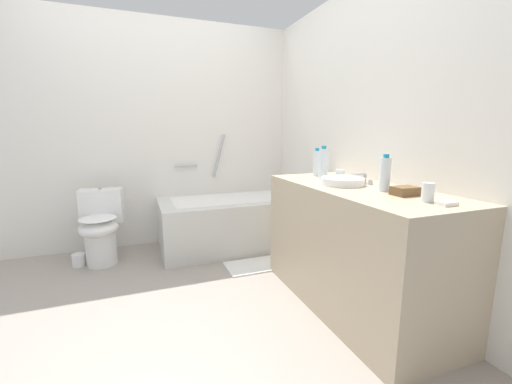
{
  "coord_description": "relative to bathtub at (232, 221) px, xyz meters",
  "views": [
    {
      "loc": [
        -0.2,
        -2.14,
        1.19
      ],
      "look_at": [
        0.67,
        0.15,
        0.73
      ],
      "focal_mm": 22.61,
      "sensor_mm": 36.0,
      "label": 1
    }
  ],
  "objects": [
    {
      "name": "water_bottle_2",
      "position": [
        0.47,
        -0.88,
        0.67
      ],
      "size": [
        0.06,
        0.06,
        0.23
      ],
      "color": "silver",
      "rests_on": "vanity_counter"
    },
    {
      "name": "bathtub",
      "position": [
        0.0,
        0.0,
        0.0
      ],
      "size": [
        1.45,
        0.77,
        1.16
      ],
      "color": "silver",
      "rests_on": "ground_plane"
    },
    {
      "name": "sink_faucet",
      "position": [
        0.57,
        -1.33,
        0.59
      ],
      "size": [
        0.12,
        0.15,
        0.08
      ],
      "color": "#B5B5BA",
      "rests_on": "vanity_counter"
    },
    {
      "name": "water_bottle_1",
      "position": [
        0.43,
        -1.02,
        0.68
      ],
      "size": [
        0.07,
        0.07,
        0.25
      ],
      "color": "silver",
      "rests_on": "vanity_counter"
    },
    {
      "name": "toilet",
      "position": [
        -1.24,
        -0.0,
        0.06
      ],
      "size": [
        0.39,
        0.51,
        0.67
      ],
      "rotation": [
        0.0,
        0.0,
        -1.67
      ],
      "color": "white",
      "rests_on": "ground_plane"
    },
    {
      "name": "wall_right_mirror",
      "position": [
        0.8,
        -0.99,
        0.88
      ],
      "size": [
        0.1,
        3.16,
        2.31
      ],
      "primitive_type": "cube",
      "color": "white",
      "rests_on": "ground_plane"
    },
    {
      "name": "toilet_paper_roll",
      "position": [
        -1.44,
        -0.02,
        -0.22
      ],
      "size": [
        0.11,
        0.11,
        0.11
      ],
      "primitive_type": "cylinder",
      "color": "white",
      "rests_on": "ground_plane"
    },
    {
      "name": "soap_dish",
      "position": [
        0.5,
        -2.03,
        0.57
      ],
      "size": [
        0.09,
        0.06,
        0.02
      ],
      "primitive_type": "cube",
      "color": "white",
      "rests_on": "vanity_counter"
    },
    {
      "name": "drinking_glass_1",
      "position": [
        0.48,
        -1.93,
        0.61
      ],
      "size": [
        0.06,
        0.06,
        0.1
      ],
      "primitive_type": "cylinder",
      "color": "white",
      "rests_on": "vanity_counter"
    },
    {
      "name": "bath_mat",
      "position": [
        0.07,
        -0.59,
        -0.27
      ],
      "size": [
        0.58,
        0.32,
        0.01
      ],
      "primitive_type": "cube",
      "color": "white",
      "rests_on": "ground_plane"
    },
    {
      "name": "wall_back_tiled",
      "position": [
        -0.72,
        0.44,
        0.88
      ],
      "size": [
        3.34,
        0.1,
        2.31
      ],
      "primitive_type": "cube",
      "color": "white",
      "rests_on": "ground_plane"
    },
    {
      "name": "sink_basin",
      "position": [
        0.4,
        -1.33,
        0.59
      ],
      "size": [
        0.29,
        0.29,
        0.05
      ],
      "primitive_type": "cylinder",
      "color": "white",
      "rests_on": "vanity_counter"
    },
    {
      "name": "vanity_counter",
      "position": [
        0.45,
        -1.43,
        0.14
      ],
      "size": [
        0.62,
        1.44,
        0.84
      ],
      "primitive_type": "cube",
      "color": "tan",
      "rests_on": "ground_plane"
    },
    {
      "name": "ground_plane",
      "position": [
        -0.72,
        -0.99,
        -0.27
      ],
      "size": [
        3.94,
        3.94,
        0.0
      ],
      "primitive_type": "plane",
      "color": "#9E9389"
    },
    {
      "name": "drinking_glass_0",
      "position": [
        0.51,
        -1.14,
        0.6
      ],
      "size": [
        0.07,
        0.07,
        0.08
      ],
      "primitive_type": "cylinder",
      "color": "white",
      "rests_on": "vanity_counter"
    },
    {
      "name": "amenity_basket",
      "position": [
        0.51,
        -1.76,
        0.59
      ],
      "size": [
        0.14,
        0.1,
        0.05
      ],
      "primitive_type": "cube",
      "color": "brown",
      "rests_on": "vanity_counter"
    },
    {
      "name": "water_bottle_0",
      "position": [
        0.49,
        -1.61,
        0.67
      ],
      "size": [
        0.06,
        0.06,
        0.22
      ],
      "color": "silver",
      "rests_on": "vanity_counter"
    }
  ]
}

